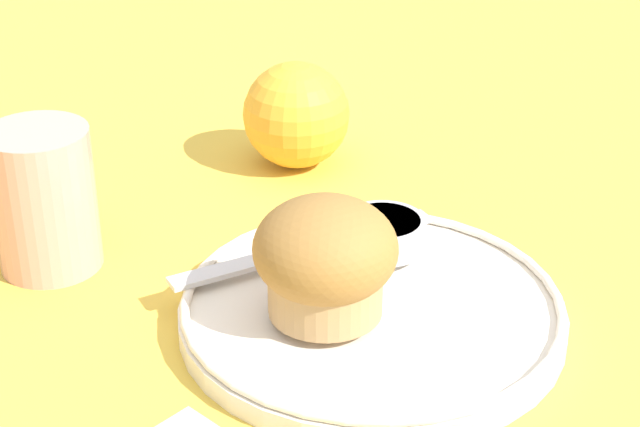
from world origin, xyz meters
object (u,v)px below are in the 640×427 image
butter_knife (305,248)px  orange_fruit (296,115)px  juice_glass (44,199)px  muffin (332,262)px

butter_knife → orange_fruit: (0.12, 0.13, 0.02)m
juice_glass → muffin: bearing=-72.8°
muffin → orange_fruit: 0.25m
muffin → butter_knife: 0.08m
muffin → butter_knife: (0.04, 0.06, -0.03)m
muffin → orange_fruit: muffin is taller
butter_knife → juice_glass: size_ratio=1.87×
butter_knife → juice_glass: (-0.11, 0.14, 0.03)m
butter_knife → orange_fruit: size_ratio=2.17×
butter_knife → orange_fruit: bearing=64.6°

